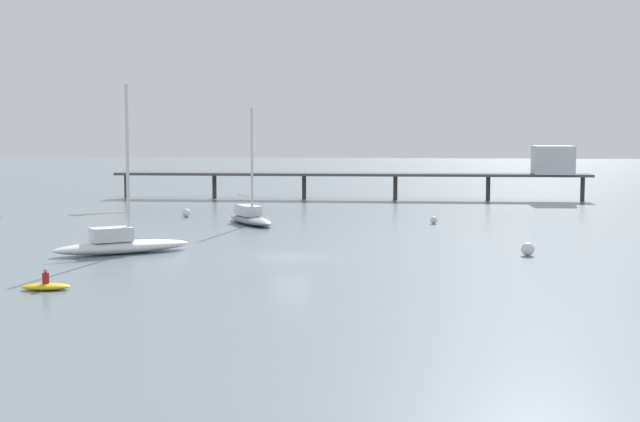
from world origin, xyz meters
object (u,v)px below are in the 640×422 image
sailboat_gray (250,216)px  mooring_buoy_far (186,213)px  sailboat_white (120,243)px  mooring_buoy_mid (528,249)px  dinghy_yellow (46,286)px  pier (452,168)px  mooring_buoy_inner (434,220)px

sailboat_gray → mooring_buoy_far: (-7.10, 5.29, -0.27)m
sailboat_white → mooring_buoy_far: sailboat_white is taller
mooring_buoy_mid → dinghy_yellow: bearing=-149.0°
sailboat_gray → dinghy_yellow: size_ratio=3.78×
pier → mooring_buoy_mid: 47.25m
pier → mooring_buoy_far: 35.03m
dinghy_yellow → mooring_buoy_mid: bearing=31.0°
sailboat_gray → mooring_buoy_mid: (22.01, -18.12, -0.23)m
sailboat_white → mooring_buoy_mid: sailboat_white is taller
sailboat_white → mooring_buoy_mid: 27.19m
pier → sailboat_gray: size_ratio=5.51×
pier → sailboat_gray: bearing=-122.7°
dinghy_yellow → sailboat_white: bearing=92.7°
pier → mooring_buoy_mid: pier is taller
pier → sailboat_white: 54.39m
mooring_buoy_far → sailboat_gray: bearing=-36.7°
dinghy_yellow → mooring_buoy_mid: 30.88m
sailboat_gray → mooring_buoy_far: size_ratio=12.63×
sailboat_white → mooring_buoy_inner: sailboat_white is taller
mooring_buoy_far → mooring_buoy_mid: bearing=-38.8°
sailboat_white → sailboat_gray: 20.63m
sailboat_white → dinghy_yellow: 14.06m
sailboat_gray → mooring_buoy_inner: 16.19m
mooring_buoy_mid → mooring_buoy_inner: mooring_buoy_mid is taller
sailboat_gray → dinghy_yellow: bearing=-97.5°
mooring_buoy_mid → mooring_buoy_inner: bearing=106.6°
pier → mooring_buoy_mid: (3.45, -47.01, -3.37)m
mooring_buoy_far → mooring_buoy_inner: size_ratio=1.21×
pier → dinghy_yellow: size_ratio=20.86×
mooring_buoy_mid → sailboat_white: bearing=-176.1°
pier → mooring_buoy_mid: bearing=-85.8°
sailboat_white → mooring_buoy_far: 25.35m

